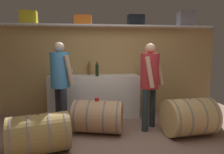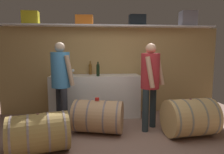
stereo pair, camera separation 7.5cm
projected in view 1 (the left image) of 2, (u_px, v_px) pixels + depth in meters
name	position (u px, v px, depth m)	size (l,w,h in m)	color
ground_plane	(119.00, 140.00, 3.38)	(6.39, 7.50, 0.02)	#8C6B5D
back_wall_panel	(110.00, 71.00, 4.83)	(5.19, 0.10, 2.03)	tan
high_shelf_board	(110.00, 26.00, 4.55)	(4.77, 0.40, 0.03)	silver
toolcase_yellow	(29.00, 18.00, 4.33)	(0.34, 0.23, 0.28)	yellow
toolcase_orange	(83.00, 20.00, 4.47)	(0.38, 0.28, 0.21)	orange
toolcase_black	(136.00, 20.00, 4.60)	(0.37, 0.23, 0.24)	black
toolcase_grey	(186.00, 19.00, 4.72)	(0.35, 0.29, 0.34)	gray
work_cabinet	(94.00, 96.00, 4.54)	(1.99, 0.53, 0.95)	white
wine_bottle_amber	(89.00, 69.00, 4.64)	(0.07, 0.07, 0.31)	brown
wine_bottle_dark	(97.00, 70.00, 4.31)	(0.07, 0.07, 0.31)	black
wine_glass	(72.00, 71.00, 4.52)	(0.08, 0.08, 0.14)	white
wine_barrel_near	(98.00, 116.00, 3.65)	(1.00, 0.79, 0.61)	tan
wine_barrel_far	(189.00, 117.00, 3.54)	(0.90, 0.73, 0.67)	tan
wine_barrel_flank	(39.00, 134.00, 2.90)	(0.97, 0.79, 0.60)	olive
tasting_cup	(97.00, 99.00, 3.61)	(0.08, 0.08, 0.05)	red
winemaker_pouring	(150.00, 77.00, 3.73)	(0.48, 0.48, 1.63)	#273339
visitor_tasting	(60.00, 76.00, 3.75)	(0.45, 0.51, 1.65)	#2E3039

